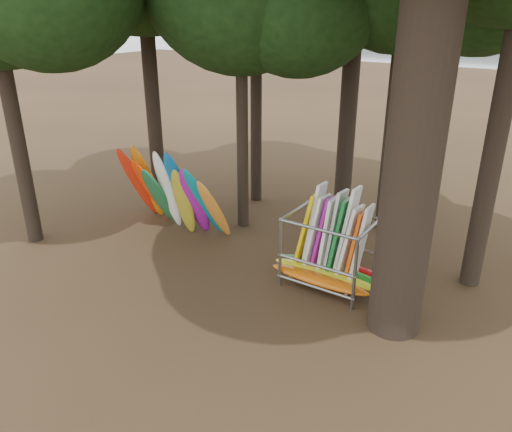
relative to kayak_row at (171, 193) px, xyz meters
The scene contains 3 objects.
ground 4.07m from the kayak_row, 25.93° to the right, with size 120.00×120.00×0.00m, color #47331E.
kayak_row is the anchor object (origin of this frame).
storage_rack 6.18m from the kayak_row, ahead, with size 3.14×1.59×2.89m.
Camera 1 is at (7.76, -9.94, 7.18)m, focal length 35.00 mm.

